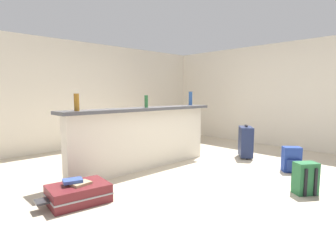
{
  "coord_description": "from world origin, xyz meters",
  "views": [
    {
      "loc": [
        -3.53,
        -3.14,
        1.31
      ],
      "look_at": [
        -0.06,
        0.51,
        0.7
      ],
      "focal_mm": 29.18,
      "sensor_mm": 36.0,
      "label": 1
    }
  ],
  "objects_px": {
    "book_stack": "(76,182)",
    "suitcase_flat_maroon": "(78,193)",
    "bottle_green": "(146,101)",
    "suitcase_upright_navy": "(246,142)",
    "backpack_green": "(305,179)",
    "dining_table": "(173,120)",
    "bottle_blue": "(191,98)",
    "dining_chair_near_partition": "(185,127)",
    "backpack_blue": "(292,160)",
    "bottle_amber": "(77,102)"
  },
  "relations": [
    {
      "from": "book_stack",
      "to": "suitcase_flat_maroon",
      "type": "bearing_deg",
      "value": -36.72
    },
    {
      "from": "bottle_green",
      "to": "suitcase_upright_navy",
      "type": "height_order",
      "value": "bottle_green"
    },
    {
      "from": "backpack_green",
      "to": "book_stack",
      "type": "height_order",
      "value": "backpack_green"
    },
    {
      "from": "dining_table",
      "to": "suitcase_upright_navy",
      "type": "bearing_deg",
      "value": -85.99
    },
    {
      "from": "dining_table",
      "to": "book_stack",
      "type": "xyz_separation_m",
      "value": [
        -3.38,
        -1.79,
        -0.39
      ]
    },
    {
      "from": "bottle_blue",
      "to": "dining_table",
      "type": "xyz_separation_m",
      "value": [
        0.58,
        1.1,
        -0.55
      ]
    },
    {
      "from": "dining_chair_near_partition",
      "to": "backpack_blue",
      "type": "xyz_separation_m",
      "value": [
        -0.13,
        -2.54,
        -0.31
      ]
    },
    {
      "from": "dining_chair_near_partition",
      "to": "book_stack",
      "type": "xyz_separation_m",
      "value": [
        -3.31,
        -1.29,
        -0.26
      ]
    },
    {
      "from": "suitcase_flat_maroon",
      "to": "backpack_blue",
      "type": "height_order",
      "value": "backpack_blue"
    },
    {
      "from": "bottle_green",
      "to": "dining_table",
      "type": "xyz_separation_m",
      "value": [
        1.84,
        1.22,
        -0.52
      ]
    },
    {
      "from": "backpack_green",
      "to": "backpack_blue",
      "type": "height_order",
      "value": "same"
    },
    {
      "from": "bottle_amber",
      "to": "dining_table",
      "type": "height_order",
      "value": "bottle_amber"
    },
    {
      "from": "book_stack",
      "to": "bottle_amber",
      "type": "bearing_deg",
      "value": 61.15
    },
    {
      "from": "bottle_green",
      "to": "bottle_blue",
      "type": "bearing_deg",
      "value": 5.48
    },
    {
      "from": "suitcase_flat_maroon",
      "to": "suitcase_upright_navy",
      "type": "bearing_deg",
      "value": -2.81
    },
    {
      "from": "backpack_green",
      "to": "dining_table",
      "type": "bearing_deg",
      "value": 72.96
    },
    {
      "from": "dining_chair_near_partition",
      "to": "suitcase_upright_navy",
      "type": "bearing_deg",
      "value": -81.8
    },
    {
      "from": "suitcase_flat_maroon",
      "to": "backpack_blue",
      "type": "relative_size",
      "value": 2.05
    },
    {
      "from": "suitcase_upright_navy",
      "to": "book_stack",
      "type": "relative_size",
      "value": 2.11
    },
    {
      "from": "bottle_green",
      "to": "suitcase_upright_navy",
      "type": "bearing_deg",
      "value": -20.65
    },
    {
      "from": "backpack_green",
      "to": "suitcase_upright_navy",
      "type": "height_order",
      "value": "suitcase_upright_navy"
    },
    {
      "from": "dining_table",
      "to": "bottle_amber",
      "type": "bearing_deg",
      "value": -157.98
    },
    {
      "from": "bottle_green",
      "to": "backpack_green",
      "type": "relative_size",
      "value": 0.5
    },
    {
      "from": "bottle_amber",
      "to": "backpack_blue",
      "type": "distance_m",
      "value": 3.53
    },
    {
      "from": "backpack_green",
      "to": "book_stack",
      "type": "relative_size",
      "value": 1.32
    },
    {
      "from": "bottle_amber",
      "to": "backpack_green",
      "type": "height_order",
      "value": "bottle_amber"
    },
    {
      "from": "bottle_amber",
      "to": "suitcase_flat_maroon",
      "type": "height_order",
      "value": "bottle_amber"
    },
    {
      "from": "bottle_amber",
      "to": "suitcase_upright_navy",
      "type": "bearing_deg",
      "value": -12.63
    },
    {
      "from": "suitcase_flat_maroon",
      "to": "suitcase_upright_navy",
      "type": "relative_size",
      "value": 1.28
    },
    {
      "from": "suitcase_upright_navy",
      "to": "book_stack",
      "type": "distance_m",
      "value": 3.53
    },
    {
      "from": "suitcase_flat_maroon",
      "to": "backpack_green",
      "type": "relative_size",
      "value": 2.05
    },
    {
      "from": "bottle_blue",
      "to": "suitcase_upright_navy",
      "type": "xyz_separation_m",
      "value": [
        0.72,
        -0.87,
        -0.87
      ]
    },
    {
      "from": "dining_chair_near_partition",
      "to": "suitcase_flat_maroon",
      "type": "distance_m",
      "value": 3.56
    },
    {
      "from": "dining_table",
      "to": "suitcase_upright_navy",
      "type": "xyz_separation_m",
      "value": [
        0.14,
        -1.97,
        -0.32
      ]
    },
    {
      "from": "bottle_green",
      "to": "bottle_blue",
      "type": "distance_m",
      "value": 1.26
    },
    {
      "from": "dining_table",
      "to": "suitcase_flat_maroon",
      "type": "distance_m",
      "value": 3.86
    },
    {
      "from": "dining_chair_near_partition",
      "to": "backpack_green",
      "type": "distance_m",
      "value": 3.25
    },
    {
      "from": "dining_table",
      "to": "dining_chair_near_partition",
      "type": "bearing_deg",
      "value": -98.48
    },
    {
      "from": "dining_table",
      "to": "book_stack",
      "type": "distance_m",
      "value": 3.85
    },
    {
      "from": "suitcase_flat_maroon",
      "to": "book_stack",
      "type": "relative_size",
      "value": 2.71
    },
    {
      "from": "dining_table",
      "to": "backpack_blue",
      "type": "relative_size",
      "value": 2.62
    },
    {
      "from": "backpack_green",
      "to": "book_stack",
      "type": "xyz_separation_m",
      "value": [
        -2.29,
        1.78,
        0.05
      ]
    },
    {
      "from": "bottle_blue",
      "to": "backpack_green",
      "type": "relative_size",
      "value": 0.65
    },
    {
      "from": "dining_table",
      "to": "dining_chair_near_partition",
      "type": "xyz_separation_m",
      "value": [
        -0.07,
        -0.5,
        -0.13
      ]
    },
    {
      "from": "dining_table",
      "to": "suitcase_flat_maroon",
      "type": "bearing_deg",
      "value": -151.92
    },
    {
      "from": "backpack_blue",
      "to": "suitcase_upright_navy",
      "type": "distance_m",
      "value": 1.13
    },
    {
      "from": "backpack_green",
      "to": "backpack_blue",
      "type": "bearing_deg",
      "value": 31.07
    },
    {
      "from": "backpack_blue",
      "to": "suitcase_upright_navy",
      "type": "height_order",
      "value": "suitcase_upright_navy"
    },
    {
      "from": "bottle_blue",
      "to": "suitcase_upright_navy",
      "type": "distance_m",
      "value": 1.42
    },
    {
      "from": "bottle_blue",
      "to": "suitcase_flat_maroon",
      "type": "height_order",
      "value": "bottle_blue"
    }
  ]
}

